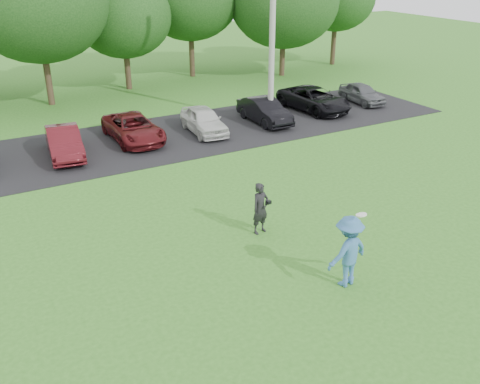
# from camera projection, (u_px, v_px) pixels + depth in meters

# --- Properties ---
(ground) EXTENTS (100.00, 100.00, 0.00)m
(ground) POSITION_uv_depth(u_px,v_px,m) (306.00, 286.00, 13.89)
(ground) COLOR #316C1F
(ground) RESTS_ON ground
(parking_lot) EXTENTS (32.00, 6.50, 0.03)m
(parking_lot) POSITION_uv_depth(u_px,v_px,m) (137.00, 142.00, 24.19)
(parking_lot) COLOR black
(parking_lot) RESTS_ON ground
(utility_pole) EXTENTS (0.28, 0.28, 9.67)m
(utility_pole) POSITION_uv_depth(u_px,v_px,m) (272.00, 23.00, 24.99)
(utility_pole) COLOR #A0A09B
(utility_pole) RESTS_ON ground
(frisbee_player) EXTENTS (1.34, 0.88, 2.18)m
(frisbee_player) POSITION_uv_depth(u_px,v_px,m) (348.00, 251.00, 13.59)
(frisbee_player) COLOR teal
(frisbee_player) RESTS_ON ground
(camera_bystander) EXTENTS (0.66, 0.50, 1.63)m
(camera_bystander) POSITION_uv_depth(u_px,v_px,m) (260.00, 208.00, 16.20)
(camera_bystander) COLOR black
(camera_bystander) RESTS_ON ground
(parked_cars) EXTENTS (28.60, 4.80, 1.23)m
(parked_cars) POSITION_uv_depth(u_px,v_px,m) (139.00, 128.00, 24.04)
(parked_cars) COLOR silver
(parked_cars) RESTS_ON parking_lot
(tree_row) EXTENTS (42.39, 9.85, 8.64)m
(tree_row) POSITION_uv_depth(u_px,v_px,m) (98.00, 8.00, 30.58)
(tree_row) COLOR #38281C
(tree_row) RESTS_ON ground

